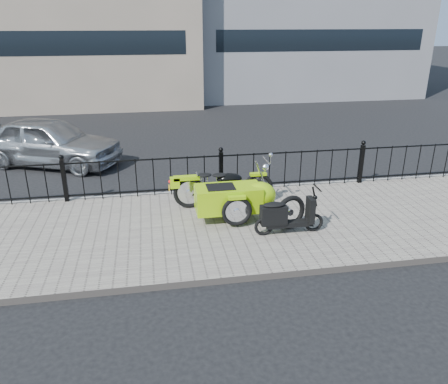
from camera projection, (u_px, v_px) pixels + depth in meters
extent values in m
plane|color=black|center=(231.00, 218.00, 9.20)|extent=(120.00, 120.00, 0.00)
cube|color=slate|center=(236.00, 226.00, 8.72)|extent=(30.00, 3.80, 0.12)
cube|color=gray|center=(220.00, 191.00, 10.49)|extent=(30.00, 0.10, 0.12)
cylinder|color=black|center=(221.00, 156.00, 10.02)|extent=(14.00, 0.04, 0.04)
cylinder|color=black|center=(221.00, 186.00, 10.30)|extent=(14.00, 0.04, 0.04)
cube|color=black|center=(64.00, 181.00, 9.60)|extent=(0.09, 0.09, 0.96)
sphere|color=black|center=(61.00, 157.00, 9.41)|extent=(0.11, 0.11, 0.11)
cube|color=black|center=(221.00, 172.00, 10.17)|extent=(0.09, 0.09, 0.96)
sphere|color=black|center=(221.00, 150.00, 9.97)|extent=(0.11, 0.11, 0.11)
cube|color=black|center=(361.00, 164.00, 10.73)|extent=(0.09, 0.09, 0.96)
sphere|color=black|center=(364.00, 143.00, 10.53)|extent=(0.11, 0.11, 0.11)
cube|color=black|center=(36.00, 43.00, 18.15)|extent=(12.50, 0.06, 1.00)
cube|color=black|center=(323.00, 40.00, 21.16)|extent=(10.50, 0.06, 1.00)
torus|color=black|center=(258.00, 188.00, 9.55)|extent=(0.69, 0.09, 0.69)
torus|color=black|center=(189.00, 193.00, 9.30)|extent=(0.69, 0.09, 0.69)
torus|color=black|center=(237.00, 212.00, 8.39)|extent=(0.60, 0.08, 0.60)
cube|color=gray|center=(224.00, 190.00, 9.42)|extent=(0.34, 0.22, 0.24)
cylinder|color=black|center=(224.00, 193.00, 9.44)|extent=(1.40, 0.04, 0.04)
ellipsoid|color=black|center=(230.00, 179.00, 9.35)|extent=(0.54, 0.29, 0.26)
cylinder|color=silver|center=(267.00, 161.00, 9.35)|extent=(0.03, 0.56, 0.03)
cylinder|color=silver|center=(261.00, 175.00, 9.44)|extent=(0.25, 0.04, 0.59)
sphere|color=silver|center=(266.00, 167.00, 9.40)|extent=(0.15, 0.15, 0.15)
cube|color=#92C809|center=(258.00, 174.00, 9.42)|extent=(0.36, 0.12, 0.06)
cube|color=#92C809|center=(187.00, 178.00, 9.17)|extent=(0.55, 0.16, 0.08)
ellipsoid|color=black|center=(219.00, 175.00, 9.28)|extent=(0.31, 0.22, 0.08)
ellipsoid|color=black|center=(204.00, 175.00, 9.22)|extent=(0.31, 0.22, 0.08)
sphere|color=red|center=(170.00, 182.00, 9.14)|extent=(0.07, 0.07, 0.07)
cube|color=gold|center=(169.00, 188.00, 9.29)|extent=(0.02, 0.14, 0.10)
cube|color=#92C809|center=(228.00, 198.00, 8.68)|extent=(1.30, 0.62, 0.50)
ellipsoid|color=#92C809|center=(260.00, 195.00, 8.78)|extent=(0.65, 0.60, 0.54)
cube|color=black|center=(221.00, 188.00, 8.58)|extent=(0.55, 0.43, 0.06)
cube|color=#92C809|center=(237.00, 198.00, 8.28)|extent=(0.34, 0.11, 0.06)
torus|color=black|center=(314.00, 222.00, 8.31)|extent=(0.37, 0.06, 0.37)
torus|color=black|center=(264.00, 226.00, 8.15)|extent=(0.37, 0.06, 0.37)
cube|color=black|center=(289.00, 224.00, 8.23)|extent=(0.89, 0.20, 0.09)
cube|color=black|center=(274.00, 215.00, 8.10)|extent=(0.49, 0.23, 0.36)
ellipsoid|color=black|center=(274.00, 205.00, 8.03)|extent=(0.42, 0.21, 0.08)
cube|color=black|center=(310.00, 210.00, 8.20)|extent=(0.11, 0.27, 0.49)
cylinder|color=black|center=(315.00, 197.00, 8.11)|extent=(0.14, 0.04, 0.40)
cylinder|color=black|center=(317.00, 188.00, 8.05)|extent=(0.03, 0.39, 0.03)
torus|color=black|center=(290.00, 212.00, 8.37)|extent=(0.68, 0.31, 0.68)
imported|color=#AAAEB2|center=(49.00, 142.00, 12.36)|extent=(4.36, 3.11, 1.38)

